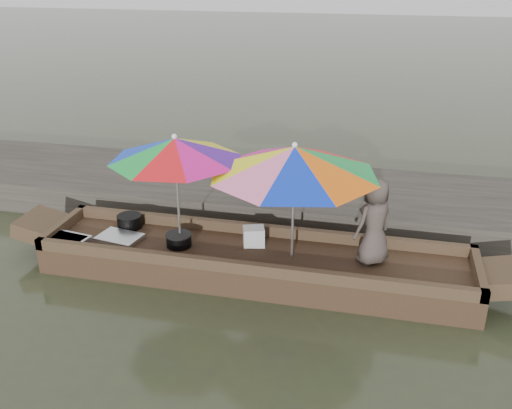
% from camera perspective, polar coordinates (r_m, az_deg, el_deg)
% --- Properties ---
extents(water, '(80.00, 80.00, 0.00)m').
position_cam_1_polar(water, '(7.72, -0.17, -7.12)').
color(water, '#303524').
rests_on(water, ground).
extents(dock, '(22.00, 2.20, 0.50)m').
position_cam_1_polar(dock, '(9.54, 2.89, 0.74)').
color(dock, '#2D2B26').
rests_on(dock, ground).
extents(boat_hull, '(5.70, 1.20, 0.35)m').
position_cam_1_polar(boat_hull, '(7.63, -0.17, -5.98)').
color(boat_hull, black).
rests_on(boat_hull, water).
extents(cooking_pot, '(0.35, 0.35, 0.18)m').
position_cam_1_polar(cooking_pot, '(8.40, -12.53, -1.65)').
color(cooking_pot, black).
rests_on(cooking_pot, boat_hull).
extents(tray_crayfish, '(0.64, 0.49, 0.09)m').
position_cam_1_polar(tray_crayfish, '(8.17, -18.49, -3.48)').
color(tray_crayfish, silver).
rests_on(tray_crayfish, boat_hull).
extents(tray_scallop, '(0.64, 0.50, 0.06)m').
position_cam_1_polar(tray_scallop, '(8.09, -13.49, -3.25)').
color(tray_scallop, silver).
rests_on(tray_scallop, boat_hull).
extents(charcoal_grill, '(0.34, 0.34, 0.16)m').
position_cam_1_polar(charcoal_grill, '(7.76, -7.72, -3.58)').
color(charcoal_grill, black).
rests_on(charcoal_grill, boat_hull).
extents(supply_bag, '(0.33, 0.30, 0.26)m').
position_cam_1_polar(supply_bag, '(7.68, -0.23, -3.22)').
color(supply_bag, silver).
rests_on(supply_bag, boat_hull).
extents(vendor, '(0.65, 0.65, 1.14)m').
position_cam_1_polar(vendor, '(7.23, 11.79, -1.65)').
color(vendor, '#463C37').
rests_on(vendor, boat_hull).
extents(umbrella_bow, '(2.12, 2.12, 1.55)m').
position_cam_1_polar(umbrella_bow, '(7.50, -7.85, 1.30)').
color(umbrella_bow, '#5014A5').
rests_on(umbrella_bow, boat_hull).
extents(umbrella_stern, '(2.49, 2.49, 1.55)m').
position_cam_1_polar(umbrella_stern, '(7.12, 3.74, 0.25)').
color(umbrella_stern, green).
rests_on(umbrella_stern, boat_hull).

